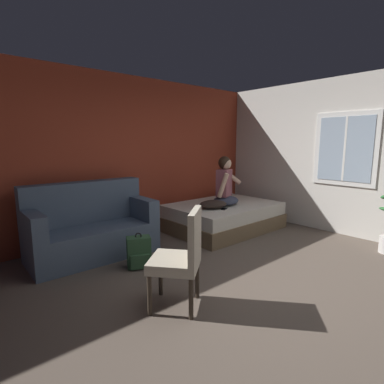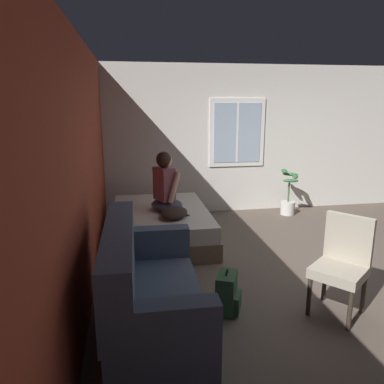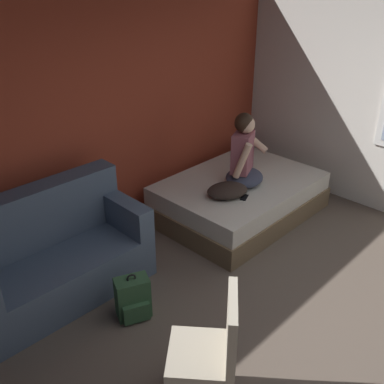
{
  "view_description": "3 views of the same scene",
  "coord_description": "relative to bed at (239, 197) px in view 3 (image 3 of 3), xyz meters",
  "views": [
    {
      "loc": [
        -2.68,
        -1.76,
        1.6
      ],
      "look_at": [
        0.64,
        2.05,
        0.76
      ],
      "focal_mm": 28.0,
      "sensor_mm": 36.0,
      "label": 1
    },
    {
      "loc": [
        -4.05,
        2.39,
        2.07
      ],
      "look_at": [
        0.25,
        1.65,
        0.99
      ],
      "focal_mm": 35.0,
      "sensor_mm": 36.0,
      "label": 2
    },
    {
      "loc": [
        -2.64,
        -1.08,
        2.91
      ],
      "look_at": [
        0.3,
        1.79,
        0.75
      ],
      "focal_mm": 42.0,
      "sensor_mm": 36.0,
      "label": 3
    }
  ],
  "objects": [
    {
      "name": "couch",
      "position": [
        -2.38,
        0.34,
        0.16
      ],
      "size": [
        1.72,
        0.85,
        1.04
      ],
      "color": "#47566B",
      "rests_on": "ground"
    },
    {
      "name": "wall_back_accent",
      "position": [
        -1.32,
        0.96,
        1.11
      ],
      "size": [
        10.3,
        0.16,
        2.7
      ],
      "primitive_type": "cube",
      "color": "#993823",
      "rests_on": "ground"
    },
    {
      "name": "bed",
      "position": [
        0.0,
        0.0,
        0.0
      ],
      "size": [
        2.0,
        1.42,
        0.48
      ],
      "color": "brown",
      "rests_on": "ground"
    },
    {
      "name": "ground_plane",
      "position": [
        -1.32,
        -1.94,
        -0.24
      ],
      "size": [
        40.0,
        40.0,
        0.0
      ],
      "primitive_type": "plane",
      "color": "brown"
    },
    {
      "name": "throw_pillow",
      "position": [
        -0.43,
        -0.15,
        0.31
      ],
      "size": [
        0.58,
        0.51,
        0.14
      ],
      "primitive_type": "ellipsoid",
      "rotation": [
        0.0,
        0.0,
        -0.37
      ],
      "color": "#2D231E",
      "rests_on": "bed"
    },
    {
      "name": "cell_phone",
      "position": [
        -0.33,
        -0.32,
        0.25
      ],
      "size": [
        0.16,
        0.12,
        0.01
      ],
      "primitive_type": "cube",
      "rotation": [
        0.0,
        0.0,
        5.11
      ],
      "color": "black",
      "rests_on": "bed"
    },
    {
      "name": "side_chair",
      "position": [
        -2.28,
        -1.58,
        0.3
      ],
      "size": [
        0.65,
        0.65,
        0.98
      ],
      "color": "#382D23",
      "rests_on": "ground"
    },
    {
      "name": "person_seated",
      "position": [
        -0.05,
        -0.07,
        0.6
      ],
      "size": [
        0.65,
        0.61,
        0.88
      ],
      "color": "#383D51",
      "rests_on": "bed"
    },
    {
      "name": "backpack",
      "position": [
        -2.1,
        -0.48,
        -0.04
      ],
      "size": [
        0.35,
        0.32,
        0.46
      ],
      "color": "#2D5133",
      "rests_on": "ground"
    }
  ]
}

